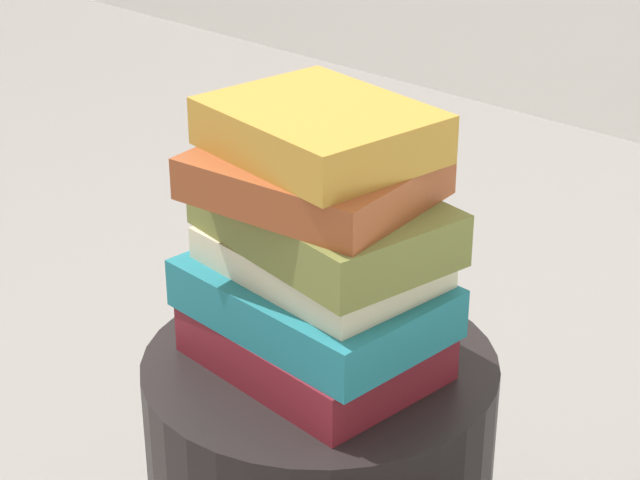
{
  "coord_description": "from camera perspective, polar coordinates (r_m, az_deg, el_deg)",
  "views": [
    {
      "loc": [
        0.76,
        -0.84,
        1.13
      ],
      "look_at": [
        0.0,
        0.0,
        0.58
      ],
      "focal_mm": 63.78,
      "sensor_mm": 36.0,
      "label": 1
    }
  ],
  "objects": [
    {
      "name": "book_cream",
      "position": [
        1.27,
        0.22,
        -0.83
      ],
      "size": [
        0.27,
        0.2,
        0.04
      ],
      "primitive_type": "cube",
      "rotation": [
        0.0,
        0.0,
        -0.1
      ],
      "color": "beige",
      "rests_on": "book_teal"
    },
    {
      "name": "book_rust",
      "position": [
        1.21,
        -0.2,
        3.2
      ],
      "size": [
        0.26,
        0.22,
        0.05
      ],
      "primitive_type": "cube",
      "rotation": [
        0.0,
        0.0,
        0.1
      ],
      "color": "#994723",
      "rests_on": "book_olive"
    },
    {
      "name": "book_ochre",
      "position": [
        1.21,
        -0.18,
        5.59
      ],
      "size": [
        0.25,
        0.21,
        0.05
      ],
      "primitive_type": "cube",
      "rotation": [
        0.0,
        0.0,
        -0.15
      ],
      "color": "#B7842D",
      "rests_on": "book_rust"
    },
    {
      "name": "book_olive",
      "position": [
        1.24,
        0.12,
        1.03
      ],
      "size": [
        0.31,
        0.22,
        0.06
      ],
      "primitive_type": "cube",
      "rotation": [
        0.0,
        0.0,
        -0.17
      ],
      "color": "olive",
      "rests_on": "book_cream"
    },
    {
      "name": "book_teal",
      "position": [
        1.28,
        -0.28,
        -2.94
      ],
      "size": [
        0.3,
        0.21,
        0.06
      ],
      "primitive_type": "cube",
      "rotation": [
        0.0,
        0.0,
        -0.07
      ],
      "color": "#1E727F",
      "rests_on": "book_maroon"
    },
    {
      "name": "book_maroon",
      "position": [
        1.31,
        -0.33,
        -5.12
      ],
      "size": [
        0.29,
        0.22,
        0.06
      ],
      "primitive_type": "cube",
      "rotation": [
        0.0,
        0.0,
        -0.09
      ],
      "color": "maroon",
      "rests_on": "side_table"
    }
  ]
}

